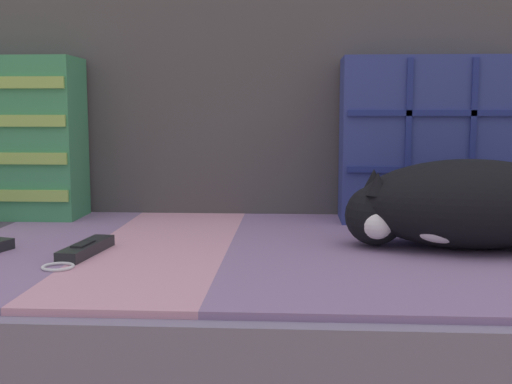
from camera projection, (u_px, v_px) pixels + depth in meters
couch at (232, 351)px, 1.20m from camera, size 2.04×0.90×0.41m
sofa_backrest at (247, 103)px, 1.51m from camera, size 2.00×0.14×0.51m
throw_pillow_quilted at (433, 140)px, 1.36m from camera, size 0.39×0.14×0.35m
sleeping_cat at (462, 206)px, 1.10m from camera, size 0.45×0.22×0.15m
game_remote_far at (84, 250)px, 1.05m from camera, size 0.07×0.20×0.02m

